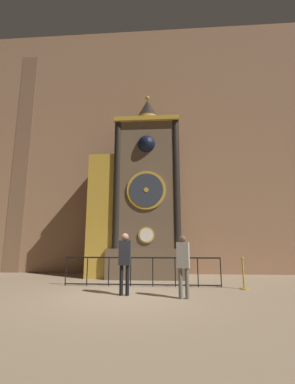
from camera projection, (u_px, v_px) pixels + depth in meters
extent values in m
plane|color=#847056|center=(121.00, 297.00, 7.29)|extent=(28.00, 28.00, 0.00)
cube|color=#936B4C|center=(141.00, 142.00, 13.92)|extent=(24.00, 0.30, 13.69)
cube|color=brown|center=(22.00, 156.00, 14.14)|extent=(0.90, 0.12, 12.32)
cube|color=brown|center=(148.00, 263.00, 11.20)|extent=(3.43, 1.61, 1.25)
cube|color=brown|center=(148.00, 183.00, 11.87)|extent=(2.74, 1.40, 5.89)
cube|color=gold|center=(147.00, 125.00, 12.31)|extent=(2.96, 1.54, 0.20)
cylinder|color=gold|center=(146.00, 235.00, 10.71)|extent=(0.67, 0.05, 0.67)
cylinder|color=silver|center=(146.00, 235.00, 10.68)|extent=(0.55, 0.03, 0.55)
cylinder|color=gold|center=(146.00, 190.00, 11.07)|extent=(1.69, 0.07, 1.69)
cylinder|color=#2D333D|center=(146.00, 190.00, 11.02)|extent=(1.46, 0.04, 1.46)
cylinder|color=gold|center=(146.00, 190.00, 11.00)|extent=(0.20, 0.03, 0.20)
cube|color=#3A2D21|center=(147.00, 148.00, 11.98)|extent=(1.00, 0.42, 1.00)
sphere|color=black|center=(147.00, 145.00, 11.57)|extent=(0.80, 0.80, 0.80)
cylinder|color=black|center=(117.00, 181.00, 11.38)|extent=(0.33, 0.33, 5.89)
cylinder|color=black|center=(176.00, 180.00, 11.20)|extent=(0.33, 0.33, 5.89)
cylinder|color=gold|center=(148.00, 121.00, 12.46)|extent=(1.09, 1.09, 0.30)
cone|color=black|center=(148.00, 109.00, 12.58)|extent=(1.04, 1.04, 0.96)
sphere|color=gold|center=(148.00, 98.00, 12.69)|extent=(0.20, 0.20, 0.20)
cube|color=brown|center=(104.00, 215.00, 11.78)|extent=(1.19, 1.19, 5.46)
cube|color=gold|center=(101.00, 214.00, 11.19)|extent=(1.25, 0.06, 5.46)
cylinder|color=black|center=(66.00, 271.00, 9.24)|extent=(0.04, 0.04, 1.00)
cylinder|color=black|center=(87.00, 271.00, 9.18)|extent=(0.04, 0.04, 1.00)
cylinder|color=black|center=(109.00, 271.00, 9.13)|extent=(0.04, 0.04, 1.00)
cylinder|color=black|center=(131.00, 271.00, 9.08)|extent=(0.04, 0.04, 1.00)
cylinder|color=black|center=(153.00, 272.00, 9.02)|extent=(0.04, 0.04, 1.00)
cylinder|color=black|center=(175.00, 272.00, 8.97)|extent=(0.04, 0.04, 1.00)
cylinder|color=black|center=(198.00, 272.00, 8.91)|extent=(0.04, 0.04, 1.00)
cylinder|color=black|center=(221.00, 272.00, 8.86)|extent=(0.04, 0.04, 1.00)
cylinder|color=black|center=(142.00, 258.00, 9.14)|extent=(5.50, 0.05, 0.05)
cylinder|color=black|center=(142.00, 285.00, 8.97)|extent=(5.50, 0.04, 0.04)
cylinder|color=black|center=(121.00, 280.00, 7.54)|extent=(0.11, 0.11, 0.85)
cylinder|color=black|center=(127.00, 280.00, 7.53)|extent=(0.11, 0.11, 0.85)
cube|color=black|center=(125.00, 253.00, 7.68)|extent=(0.34, 0.23, 0.72)
sphere|color=#8C664C|center=(125.00, 237.00, 7.77)|extent=(0.22, 0.22, 0.22)
cylinder|color=#58554F|center=(180.00, 283.00, 7.10)|extent=(0.11, 0.11, 0.82)
cylinder|color=#58554F|center=(187.00, 283.00, 7.09)|extent=(0.11, 0.11, 0.82)
cube|color=gray|center=(183.00, 255.00, 7.24)|extent=(0.38, 0.30, 0.71)
sphere|color=brown|center=(183.00, 239.00, 7.32)|extent=(0.20, 0.20, 0.20)
cylinder|color=#B28E33|center=(244.00, 289.00, 8.43)|extent=(0.28, 0.28, 0.04)
cylinder|color=#B28E33|center=(243.00, 274.00, 8.52)|extent=(0.06, 0.06, 0.96)
sphere|color=#B28E33|center=(242.00, 258.00, 8.61)|extent=(0.09, 0.09, 0.09)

